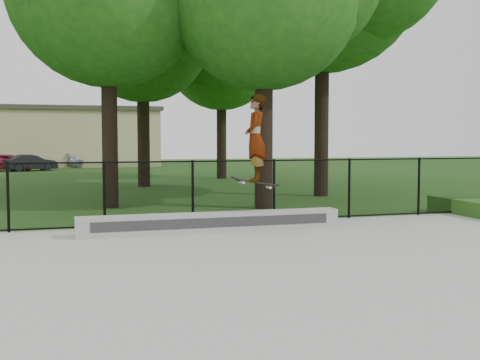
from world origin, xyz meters
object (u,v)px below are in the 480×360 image
(grind_ledge, at_px, (213,222))
(car_a, at_px, (8,162))
(car_b, at_px, (31,163))
(skater_airborne, at_px, (255,139))
(car_c, at_px, (89,160))

(grind_ledge, relative_size, car_a, 1.75)
(car_b, xyz_separation_m, skater_airborne, (5.71, -27.54, 1.52))
(car_a, bearing_deg, car_b, -85.25)
(car_b, relative_size, car_c, 0.86)
(car_c, bearing_deg, grind_ledge, 158.43)
(car_a, xyz_separation_m, skater_airborne, (7.09, -27.86, 1.48))
(grind_ledge, bearing_deg, car_c, 92.08)
(grind_ledge, relative_size, car_c, 1.72)
(car_a, xyz_separation_m, car_c, (5.08, 3.62, -0.04))
(skater_airborne, bearing_deg, car_b, 101.72)
(car_a, relative_size, skater_airborne, 1.63)
(skater_airborne, bearing_deg, car_c, 93.67)
(grind_ledge, bearing_deg, skater_airborne, -15.17)
(car_b, height_order, skater_airborne, skater_airborne)
(car_b, xyz_separation_m, car_c, (3.69, 3.95, 0.00))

